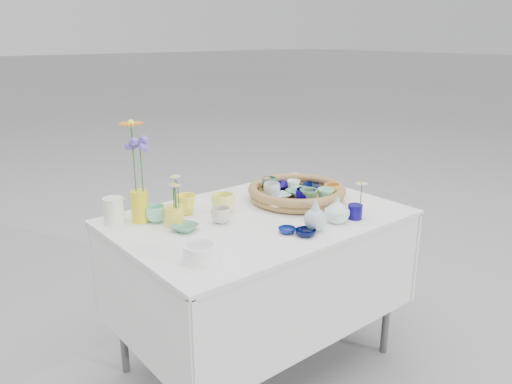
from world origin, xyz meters
TOP-DOWN VIEW (x-y plane):
  - ground at (0.00, 0.00)m, footprint 80.00×80.00m
  - display_table at (0.00, 0.00)m, footprint 1.26×0.86m
  - wicker_tray at (0.28, 0.05)m, footprint 0.47×0.47m
  - tray_ceramic_0 at (0.29, 0.20)m, footprint 0.15×0.15m
  - tray_ceramic_1 at (0.43, 0.08)m, footprint 0.15×0.15m
  - tray_ceramic_2 at (0.40, -0.07)m, footprint 0.11×0.11m
  - tray_ceramic_3 at (0.30, 0.05)m, footprint 0.14×0.14m
  - tray_ceramic_4 at (0.23, -0.08)m, footprint 0.10×0.10m
  - tray_ceramic_5 at (0.20, 0.08)m, footprint 0.11×0.11m
  - tray_ceramic_6 at (0.20, 0.14)m, footprint 0.10×0.10m
  - tray_ceramic_7 at (0.32, 0.12)m, footprint 0.08×0.08m
  - tray_ceramic_8 at (0.40, 0.21)m, footprint 0.10×0.10m
  - tray_ceramic_9 at (0.23, -0.06)m, footprint 0.11×0.11m
  - tray_ceramic_10 at (0.11, -0.01)m, footprint 0.13×0.13m
  - tray_ceramic_11 at (0.32, -0.10)m, footprint 0.10×0.10m
  - tray_ceramic_12 at (0.26, 0.23)m, footprint 0.08×0.08m
  - loose_ceramic_0 at (-0.24, 0.23)m, footprint 0.12×0.12m
  - loose_ceramic_1 at (-0.10, 0.14)m, footprint 0.14×0.14m
  - loose_ceramic_2 at (-0.35, 0.05)m, footprint 0.14×0.14m
  - loose_ceramic_3 at (-0.18, 0.03)m, footprint 0.11×0.11m
  - loose_ceramic_4 at (-0.04, -0.23)m, footprint 0.09×0.09m
  - loose_ceramic_5 at (-0.39, 0.22)m, footprint 0.09×0.09m
  - loose_ceramic_6 at (-0.00, -0.30)m, footprint 0.11×0.11m
  - fluted_bowl at (-0.46, -0.23)m, footprint 0.15×0.15m
  - bud_vase_paleblue at (0.06, -0.29)m, footprint 0.12×0.12m
  - bud_vase_seafoam at (0.21, -0.28)m, footprint 0.14×0.14m
  - bud_vase_cobalt at (0.30, -0.30)m, footprint 0.07×0.07m
  - single_daisy at (0.32, -0.31)m, footprint 0.08×0.08m
  - tall_vase_yellow at (-0.45, 0.26)m, footprint 0.09×0.09m
  - gerbera at (-0.45, 0.27)m, footprint 0.13×0.13m
  - hydrangea at (-0.43, 0.25)m, footprint 0.10×0.10m
  - white_pitcher at (-0.54, 0.32)m, footprint 0.14×0.12m
  - daisy_cup at (-0.35, 0.13)m, footprint 0.10×0.10m
  - daisy_posy at (-0.35, 0.12)m, footprint 0.08×0.08m

SIDE VIEW (x-z plane):
  - ground at x=0.00m, z-range 0.00..0.00m
  - display_table at x=0.00m, z-range -0.38..0.38m
  - loose_ceramic_4 at x=-0.04m, z-range 0.77..0.79m
  - loose_ceramic_2 at x=-0.35m, z-range 0.77..0.79m
  - loose_ceramic_6 at x=0.00m, z-range 0.77..0.79m
  - tray_ceramic_5 at x=0.20m, z-range 0.78..0.81m
  - tray_ceramic_8 at x=0.40m, z-range 0.78..0.81m
  - fluted_bowl at x=-0.46m, z-range 0.77..0.83m
  - bud_vase_cobalt at x=0.30m, z-range 0.77..0.83m
  - tray_ceramic_1 at x=0.43m, z-range 0.78..0.81m
  - tray_ceramic_10 at x=0.11m, z-range 0.78..0.81m
  - tray_ceramic_0 at x=0.29m, z-range 0.78..0.81m
  - loose_ceramic_3 at x=-0.18m, z-range 0.77..0.83m
  - tray_ceramic_3 at x=0.30m, z-range 0.78..0.82m
  - loose_ceramic_5 at x=-0.39m, z-range 0.77..0.84m
  - wicker_tray at x=0.28m, z-range 0.77..0.84m
  - daisy_cup at x=-0.35m, z-range 0.77..0.85m
  - loose_ceramic_1 at x=-0.10m, z-range 0.77..0.85m
  - loose_ceramic_0 at x=-0.24m, z-range 0.77..0.85m
  - tray_ceramic_7 at x=0.32m, z-range 0.78..0.84m
  - tray_ceramic_12 at x=0.26m, z-range 0.78..0.85m
  - tray_ceramic_6 at x=0.20m, z-range 0.78..0.85m
  - tray_ceramic_2 at x=0.40m, z-range 0.78..0.85m
  - tray_ceramic_11 at x=0.32m, z-range 0.78..0.85m
  - tray_ceramic_9 at x=0.23m, z-range 0.78..0.86m
  - tray_ceramic_4 at x=0.23m, z-range 0.78..0.86m
  - bud_vase_seafoam at x=0.21m, z-range 0.76..0.88m
  - white_pitcher at x=-0.54m, z-range 0.76..0.88m
  - tall_vase_yellow at x=-0.45m, z-range 0.77..0.90m
  - bud_vase_paleblue at x=0.06m, z-range 0.77..0.91m
  - single_daisy at x=0.32m, z-range 0.82..0.94m
  - daisy_posy at x=-0.35m, z-range 0.85..1.00m
  - hydrangea at x=-0.43m, z-range 0.86..1.14m
  - gerbera at x=-0.45m, z-range 0.89..1.20m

